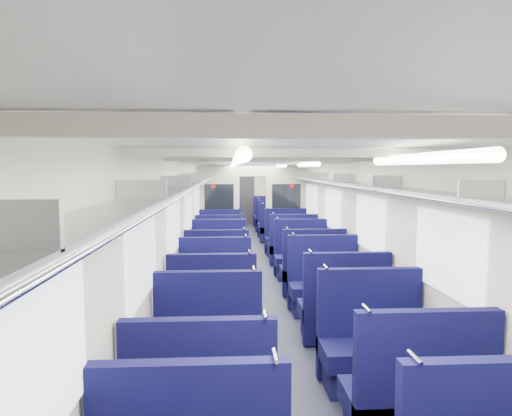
% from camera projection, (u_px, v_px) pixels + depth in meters
% --- Properties ---
extents(floor, '(2.80, 18.00, 0.01)m').
position_uv_depth(floor, '(259.00, 275.00, 9.38)').
color(floor, black).
rests_on(floor, ground).
extents(ceiling, '(2.80, 18.00, 0.01)m').
position_uv_depth(ceiling, '(259.00, 161.00, 9.18)').
color(ceiling, silver).
rests_on(ceiling, wall_left).
extents(wall_left, '(0.02, 18.00, 2.35)m').
position_uv_depth(wall_left, '(191.00, 219.00, 9.20)').
color(wall_left, '#BDB8A8').
rests_on(wall_left, floor).
extents(dado_left, '(0.03, 17.90, 0.70)m').
position_uv_depth(dado_left, '(192.00, 259.00, 9.27)').
color(dado_left, black).
rests_on(dado_left, floor).
extents(wall_right, '(0.02, 18.00, 2.35)m').
position_uv_depth(wall_right, '(327.00, 218.00, 9.36)').
color(wall_right, '#BDB8A8').
rests_on(wall_right, floor).
extents(dado_right, '(0.03, 17.90, 0.70)m').
position_uv_depth(dado_right, '(326.00, 258.00, 9.43)').
color(dado_right, black).
rests_on(dado_right, floor).
extents(wall_far, '(2.80, 0.02, 2.35)m').
position_uv_depth(wall_far, '(245.00, 194.00, 18.23)').
color(wall_far, '#BDB8A8').
rests_on(wall_far, floor).
extents(luggage_rack_left, '(0.36, 17.40, 0.18)m').
position_uv_depth(luggage_rack_left, '(199.00, 180.00, 9.14)').
color(luggage_rack_left, '#B2B5BA').
rests_on(luggage_rack_left, wall_left).
extents(luggage_rack_right, '(0.36, 17.40, 0.18)m').
position_uv_depth(luggage_rack_right, '(319.00, 180.00, 9.28)').
color(luggage_rack_right, '#B2B5BA').
rests_on(luggage_rack_right, wall_right).
extents(windows, '(2.78, 15.60, 0.75)m').
position_uv_depth(windows, '(261.00, 209.00, 8.81)').
color(windows, white).
rests_on(windows, wall_left).
extents(ceiling_fittings, '(2.70, 16.06, 0.11)m').
position_uv_depth(ceiling_fittings, '(260.00, 164.00, 8.93)').
color(ceiling_fittings, beige).
rests_on(ceiling_fittings, ceiling).
extents(end_door, '(0.75, 0.06, 2.00)m').
position_uv_depth(end_door, '(245.00, 199.00, 18.19)').
color(end_door, black).
rests_on(end_door, floor).
extents(bulkhead, '(2.80, 0.10, 2.35)m').
position_uv_depth(bulkhead, '(253.00, 206.00, 11.88)').
color(bulkhead, beige).
rests_on(bulkhead, floor).
extents(seat_5, '(1.08, 0.60, 1.21)m').
position_uv_depth(seat_5, '(417.00, 405.00, 3.51)').
color(seat_5, '#0C0C3B').
rests_on(seat_5, floor).
extents(seat_6, '(1.08, 0.60, 1.21)m').
position_uv_depth(seat_6, '(208.00, 355.00, 4.46)').
color(seat_6, '#0C0C3B').
rests_on(seat_6, floor).
extents(seat_7, '(1.08, 0.60, 1.21)m').
position_uv_depth(seat_7, '(373.00, 350.00, 4.60)').
color(seat_7, '#0C0C3B').
rests_on(seat_7, floor).
extents(seat_8, '(1.08, 0.60, 1.21)m').
position_uv_depth(seat_8, '(213.00, 315.00, 5.69)').
color(seat_8, '#0C0C3B').
rests_on(seat_8, floor).
extents(seat_9, '(1.08, 0.60, 1.21)m').
position_uv_depth(seat_9, '(343.00, 313.00, 5.78)').
color(seat_9, '#0C0C3B').
rests_on(seat_9, floor).
extents(seat_10, '(1.08, 0.60, 1.21)m').
position_uv_depth(seat_10, '(215.00, 292.00, 6.72)').
color(seat_10, '#0C0C3B').
rests_on(seat_10, floor).
extents(seat_11, '(1.08, 0.60, 1.21)m').
position_uv_depth(seat_11, '(324.00, 288.00, 6.94)').
color(seat_11, '#0C0C3B').
rests_on(seat_11, floor).
extents(seat_12, '(1.08, 0.60, 1.21)m').
position_uv_depth(seat_12, '(217.00, 275.00, 7.82)').
color(seat_12, '#0C0C3B').
rests_on(seat_12, floor).
extents(seat_13, '(1.08, 0.60, 1.21)m').
position_uv_depth(seat_13, '(312.00, 274.00, 7.92)').
color(seat_13, '#0C0C3B').
rests_on(seat_13, floor).
extents(seat_14, '(1.08, 0.60, 1.21)m').
position_uv_depth(seat_14, '(219.00, 260.00, 9.10)').
color(seat_14, '#0C0C3B').
rests_on(seat_14, floor).
extents(seat_15, '(1.08, 0.60, 1.21)m').
position_uv_depth(seat_15, '(301.00, 259.00, 9.15)').
color(seat_15, '#0C0C3B').
rests_on(seat_15, floor).
extents(seat_16, '(1.08, 0.60, 1.21)m').
position_uv_depth(seat_16, '(220.00, 250.00, 10.27)').
color(seat_16, '#0C0C3B').
rests_on(seat_16, floor).
extents(seat_17, '(1.08, 0.60, 1.21)m').
position_uv_depth(seat_17, '(293.00, 248.00, 10.41)').
color(seat_17, '#0C0C3B').
rests_on(seat_17, floor).
extents(seat_18, '(1.08, 0.60, 1.21)m').
position_uv_depth(seat_18, '(221.00, 242.00, 11.32)').
color(seat_18, '#0C0C3B').
rests_on(seat_18, floor).
extents(seat_19, '(1.08, 0.60, 1.21)m').
position_uv_depth(seat_19, '(286.00, 240.00, 11.59)').
color(seat_19, '#0C0C3B').
rests_on(seat_19, floor).
extents(seat_20, '(1.08, 0.60, 1.21)m').
position_uv_depth(seat_20, '(222.00, 230.00, 13.49)').
color(seat_20, '#0C0C3B').
rests_on(seat_20, floor).
extents(seat_21, '(1.08, 0.60, 1.21)m').
position_uv_depth(seat_21, '(278.00, 230.00, 13.61)').
color(seat_21, '#0C0C3B').
rests_on(seat_21, floor).
extents(seat_22, '(1.08, 0.60, 1.21)m').
position_uv_depth(seat_22, '(223.00, 226.00, 14.50)').
color(seat_22, '#0C0C3B').
rests_on(seat_22, floor).
extents(seat_23, '(1.08, 0.60, 1.21)m').
position_uv_depth(seat_23, '(274.00, 226.00, 14.57)').
color(seat_23, '#0C0C3B').
rests_on(seat_23, floor).
extents(seat_24, '(1.08, 0.60, 1.21)m').
position_uv_depth(seat_24, '(223.00, 222.00, 15.65)').
color(seat_24, '#0C0C3B').
rests_on(seat_24, floor).
extents(seat_25, '(1.08, 0.60, 1.21)m').
position_uv_depth(seat_25, '(271.00, 221.00, 15.87)').
color(seat_25, '#0C0C3B').
rests_on(seat_25, floor).
extents(seat_26, '(1.08, 0.60, 1.21)m').
position_uv_depth(seat_26, '(224.00, 218.00, 16.92)').
color(seat_26, '#0C0C3B').
rests_on(seat_26, floor).
extents(seat_27, '(1.08, 0.60, 1.21)m').
position_uv_depth(seat_27, '(268.00, 218.00, 16.97)').
color(seat_27, '#0C0C3B').
rests_on(seat_27, floor).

